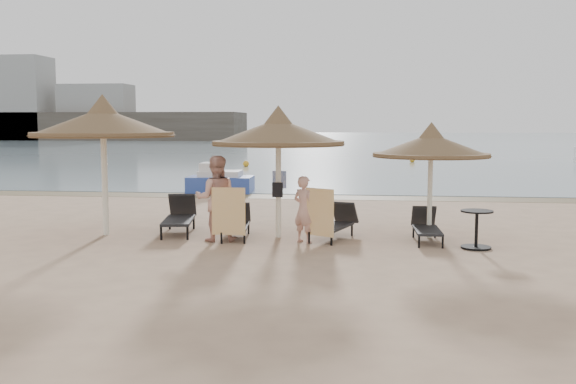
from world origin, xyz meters
name	(u,v)px	position (x,y,z in m)	size (l,w,h in m)	color
ground	(244,249)	(0.00, 0.00, 0.00)	(160.00, 160.00, 0.00)	tan
sea	(346,140)	(0.00, 80.00, 0.01)	(200.00, 140.00, 0.03)	gray
wet_sand_strip	(293,197)	(0.00, 9.40, 0.00)	(200.00, 1.60, 0.01)	brown
far_shore	(172,120)	(-25.10, 77.82, 2.91)	(150.00, 54.80, 12.00)	#554F46
palapa_left	(103,123)	(-3.47, 1.32, 2.56)	(3.25, 3.25, 3.22)	white
palapa_center	(278,133)	(0.52, 1.47, 2.35)	(2.98, 2.98, 2.96)	white
palapa_right	(431,146)	(3.89, 1.82, 2.06)	(2.61, 2.61, 2.59)	white
lounger_far_left	(180,216)	(-1.88, 1.88, 0.39)	(0.95, 2.00, 0.86)	black
lounger_near_left	(237,222)	(-0.43, 1.45, 0.33)	(0.71, 1.68, 0.73)	black
lounger_near_right	(336,223)	(1.81, 1.56, 0.34)	(1.07, 1.79, 0.76)	black
lounger_far_right	(426,226)	(3.79, 1.44, 0.32)	(0.56, 1.61, 0.71)	black
side_table	(476,231)	(4.73, 0.65, 0.37)	(0.65, 0.65, 0.79)	black
person_left	(216,192)	(-0.77, 0.88, 1.08)	(0.99, 0.65, 2.16)	tan
person_right	(304,204)	(1.15, 0.90, 0.84)	(0.77, 0.50, 1.68)	tan
towel_left	(229,211)	(-0.42, 0.53, 0.70)	(0.73, 0.03, 1.02)	orange
towel_right	(319,212)	(1.50, 0.65, 0.70)	(0.63, 0.38, 1.01)	orange
bag_patterned	(279,179)	(0.52, 1.65, 1.29)	(0.32, 0.13, 0.39)	white
bag_dark	(277,190)	(0.52, 1.31, 1.09)	(0.24, 0.10, 0.32)	black
pedal_boat	(220,181)	(-2.86, 10.50, 0.41)	(2.40, 1.46, 1.10)	#2E49A8
buoy_left	(246,164)	(-4.36, 24.06, 0.18)	(0.36, 0.36, 0.36)	orange
buoy_mid	(412,160)	(5.57, 29.24, 0.17)	(0.34, 0.34, 0.34)	orange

